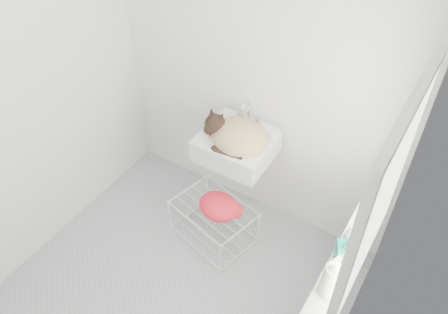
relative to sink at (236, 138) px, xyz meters
The scene contains 15 objects.
floor 1.13m from the sink, 90.57° to the right, with size 2.20×2.00×0.02m, color #A2A4A8.
back_wall 0.48m from the sink, 91.62° to the left, with size 2.20×0.02×2.50m, color white.
right_wall 1.38m from the sink, 34.11° to the right, with size 0.02×2.00×2.50m, color white.
left_wall 1.39m from the sink, 146.25° to the right, with size 0.02×2.00×2.50m, color white.
window_glass 1.30m from the sink, 26.61° to the right, with size 0.01×0.80×1.00m, color white.
window_frame 1.29m from the sink, 26.94° to the right, with size 0.04×0.90×1.10m, color white.
windowsill 1.14m from the sink, 28.31° to the right, with size 0.16×0.88×0.04m, color white.
sink is the anchor object (origin of this frame).
faucet 0.23m from the sink, 90.00° to the left, with size 0.18×0.13×0.18m, color silver, non-canonical shape.
cat 0.05m from the sink, 53.33° to the right, with size 0.46×0.39×0.27m.
wire_rack 0.74m from the sink, 98.88° to the right, with size 0.56×0.40×0.34m, color silver.
towel 0.55m from the sink, 85.95° to the right, with size 0.31×0.22×0.13m, color red.
bottle_a 1.26m from the sink, 38.13° to the right, with size 0.09×0.09×0.24m, color #E6EAC4.
bottle_b 1.15m from the sink, 30.43° to the right, with size 0.10×0.10×0.22m, color #14846B.
bottle_c 1.08m from the sink, 23.79° to the right, with size 0.12×0.12×0.15m, color silver.
Camera 1 is at (1.20, -1.33, 2.85)m, focal length 36.32 mm.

